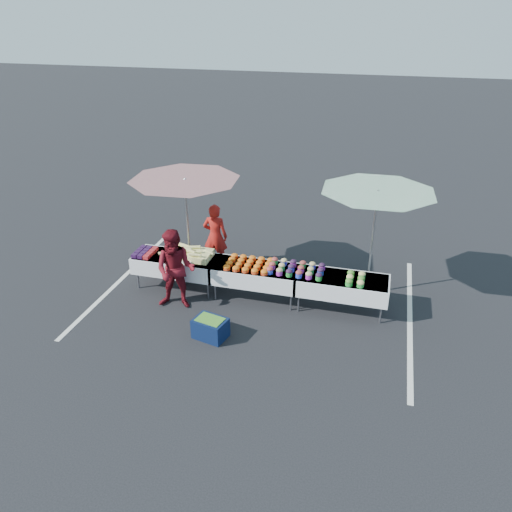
% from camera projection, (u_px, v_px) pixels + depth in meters
% --- Properties ---
extents(ground, '(80.00, 80.00, 0.00)m').
position_uv_depth(ground, '(256.00, 297.00, 10.75)').
color(ground, black).
extents(stripe_left, '(0.10, 5.00, 0.00)m').
position_uv_depth(stripe_left, '(122.00, 278.00, 11.49)').
color(stripe_left, silver).
rests_on(stripe_left, ground).
extents(stripe_right, '(0.10, 5.00, 0.00)m').
position_uv_depth(stripe_right, '(410.00, 319.00, 10.00)').
color(stripe_right, silver).
rests_on(stripe_right, ground).
extents(table_left, '(1.86, 0.81, 0.75)m').
position_uv_depth(table_left, '(177.00, 263.00, 10.91)').
color(table_left, white).
rests_on(table_left, ground).
extents(table_center, '(1.86, 0.81, 0.75)m').
position_uv_depth(table_center, '(256.00, 274.00, 10.48)').
color(table_center, white).
rests_on(table_center, ground).
extents(table_right, '(1.86, 0.81, 0.75)m').
position_uv_depth(table_right, '(342.00, 285.00, 10.06)').
color(table_right, white).
rests_on(table_right, ground).
extents(berry_punnets, '(0.40, 0.54, 0.08)m').
position_uv_depth(berry_punnets, '(145.00, 252.00, 10.93)').
color(berry_punnets, '#240B2E').
rests_on(berry_punnets, table_left).
extents(corn_pile, '(1.16, 0.57, 0.26)m').
position_uv_depth(corn_pile, '(187.00, 253.00, 10.77)').
color(corn_pile, '#E0E073').
rests_on(corn_pile, table_left).
extents(plastic_bags, '(0.30, 0.25, 0.05)m').
position_uv_depth(plastic_bags, '(184.00, 263.00, 10.49)').
color(plastic_bags, white).
rests_on(plastic_bags, table_left).
extents(carrot_bowls, '(0.95, 0.69, 0.11)m').
position_uv_depth(carrot_bowls, '(249.00, 264.00, 10.41)').
color(carrot_bowls, red).
rests_on(carrot_bowls, table_center).
extents(potato_cups, '(1.14, 0.58, 0.16)m').
position_uv_depth(potato_cups, '(296.00, 268.00, 10.17)').
color(potato_cups, blue).
rests_on(potato_cups, table_right).
extents(bean_baskets, '(0.36, 0.50, 0.15)m').
position_uv_depth(bean_baskets, '(356.00, 279.00, 9.81)').
color(bean_baskets, green).
rests_on(bean_baskets, table_right).
extents(vendor, '(0.59, 0.40, 1.58)m').
position_uv_depth(vendor, '(215.00, 236.00, 11.68)').
color(vendor, '#AE1A13').
rests_on(vendor, ground).
extents(customer, '(0.90, 0.74, 1.71)m').
position_uv_depth(customer, '(176.00, 270.00, 10.06)').
color(customer, maroon).
rests_on(customer, ground).
extents(umbrella_left, '(2.96, 2.96, 2.41)m').
position_uv_depth(umbrella_left, '(185.00, 188.00, 10.49)').
color(umbrella_left, black).
rests_on(umbrella_left, ground).
extents(umbrella_right, '(3.10, 3.10, 2.38)m').
position_uv_depth(umbrella_right, '(377.00, 200.00, 9.93)').
color(umbrella_right, black).
rests_on(umbrella_right, ground).
extents(storage_bin, '(0.69, 0.57, 0.40)m').
position_uv_depth(storage_bin, '(210.00, 328.00, 9.38)').
color(storage_bin, '#0C193C').
rests_on(storage_bin, ground).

